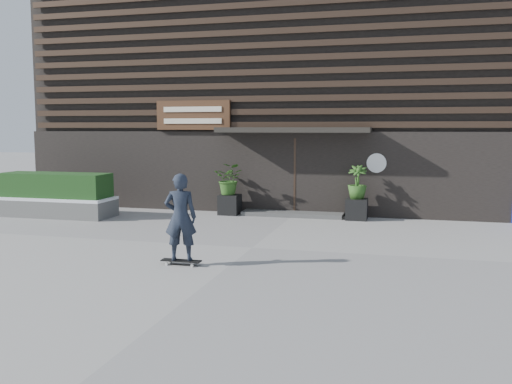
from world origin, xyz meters
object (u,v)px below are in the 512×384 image
(planter_pot_left, at_px, (230,205))
(planter_pot_right, at_px, (357,209))
(skateboarder, at_px, (180,217))
(raised_bed, at_px, (56,208))

(planter_pot_left, xyz_separation_m, planter_pot_right, (3.80, 0.00, 0.00))
(skateboarder, bearing_deg, planter_pot_left, 99.03)
(planter_pot_right, bearing_deg, raised_bed, -169.52)
(skateboarder, bearing_deg, raised_bed, 141.89)
(raised_bed, bearing_deg, planter_pot_left, 18.17)
(planter_pot_left, relative_size, raised_bed, 0.17)
(raised_bed, bearing_deg, skateboarder, -38.11)
(planter_pot_left, bearing_deg, skateboarder, -80.97)
(planter_pot_left, height_order, raised_bed, planter_pot_left)
(planter_pot_right, bearing_deg, skateboarder, -114.22)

